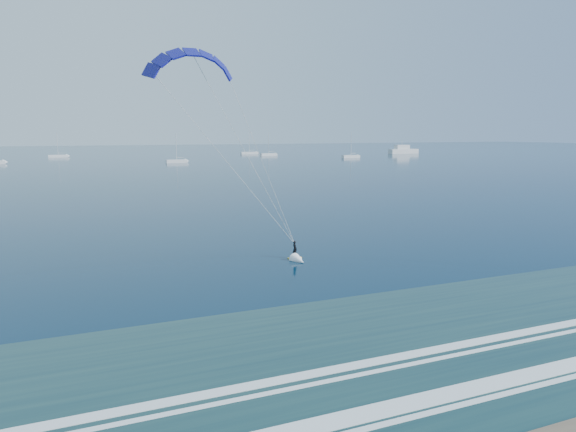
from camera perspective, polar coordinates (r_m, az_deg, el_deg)
The scene contains 7 objects.
kitesurfer_rig at distance 41.89m, azimuth -4.59°, elevation 6.73°, with size 15.07×5.59×18.49m.
motor_yacht at distance 278.76m, azimuth 12.66°, elevation 7.15°, with size 16.29×4.34×6.56m.
sailboat_2 at distance 252.41m, azimuth -24.17°, elevation 6.10°, with size 8.15×2.40×11.06m.
sailboat_3 at distance 194.96m, azimuth -12.26°, elevation 5.99°, with size 7.68×2.40×10.80m.
sailboat_4 at distance 265.47m, azimuth -4.32°, elevation 7.01°, with size 8.91×2.40×12.09m.
sailboat_5 at distance 247.13m, azimuth -2.17°, elevation 6.86°, with size 8.02×2.40×11.04m.
sailboat_6 at distance 229.40m, azimuth 7.00°, elevation 6.60°, with size 8.09×2.40×11.05m.
Camera 1 is at (-13.61, -11.10, 11.38)m, focal length 32.00 mm.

